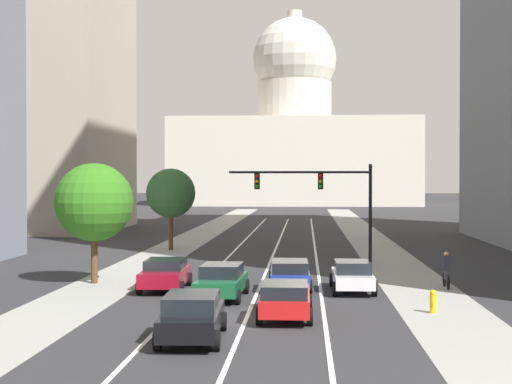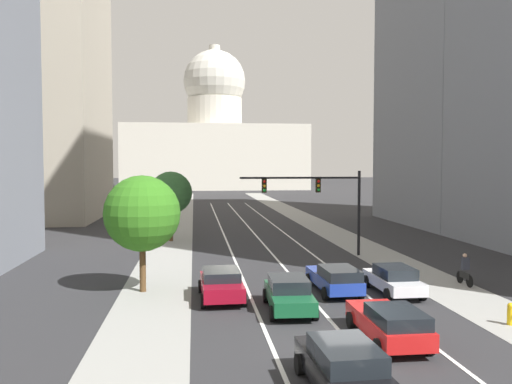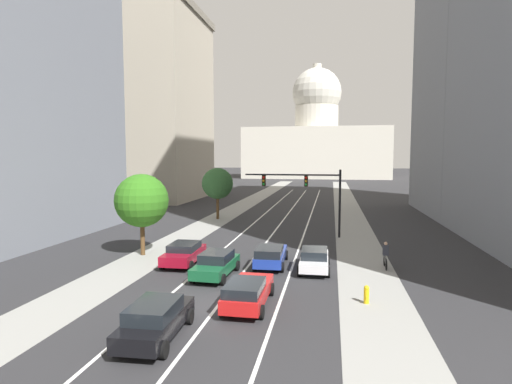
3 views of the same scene
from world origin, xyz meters
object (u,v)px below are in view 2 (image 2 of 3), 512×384
car_white (394,279)px  street_tree_near_left (142,214)px  car_black (344,367)px  cyclist (465,270)px  street_tree_mid_left (171,193)px  fire_hydrant (510,314)px  car_green (289,293)px  car_red (389,322)px  traffic_signal_mast (320,194)px  car_crimson (221,284)px  car_blue (335,278)px  capitol_building (215,141)px

car_white → street_tree_near_left: bearing=80.5°
car_black → cyclist: bearing=-41.8°
street_tree_mid_left → fire_hydrant: bearing=-60.0°
fire_hydrant → car_green: bearing=159.7°
street_tree_mid_left → street_tree_near_left: size_ratio=0.99×
car_red → traffic_signal_mast: (1.77, 18.08, 3.62)m
car_red → car_white: (2.87, 6.96, -0.01)m
car_white → street_tree_near_left: street_tree_near_left is taller
car_black → car_crimson: car_black is taller
traffic_signal_mast → fire_hydrant: traffic_signal_mast is taller
car_crimson → car_blue: bearing=-85.9°
car_green → car_white: 6.20m
car_green → street_tree_mid_left: 23.15m
car_white → cyclist: bearing=-74.2°
cyclist → street_tree_near_left: street_tree_near_left is taller
car_red → fire_hydrant: 5.81m
car_blue → street_tree_near_left: (-9.62, 1.41, 3.23)m
car_black → car_green: car_black is taller
car_green → fire_hydrant: car_green is taller
fire_hydrant → cyclist: 7.05m
car_black → car_white: (5.73, 11.02, -0.06)m
car_crimson → street_tree_mid_left: 20.31m
car_black → street_tree_near_left: bearing=25.3°
car_black → car_white: 12.42m
car_crimson → fire_hydrant: bearing=-117.1°
car_black → car_red: (2.86, 4.05, -0.05)m
street_tree_mid_left → car_red: bearing=-71.5°
car_green → cyclist: (10.20, 3.69, 0.09)m
car_red → car_green: (-2.87, 4.61, 0.02)m
car_green → fire_hydrant: size_ratio=4.96×
street_tree_near_left → capitol_building: bearing=85.9°
car_blue → car_green: bearing=133.2°
capitol_building → car_black: capitol_building is taller
car_white → car_crimson: bearing=89.6°
capitol_building → street_tree_mid_left: size_ratio=8.02×
car_black → car_white: bearing=-29.7°
car_green → traffic_signal_mast: 14.70m
capitol_building → street_tree_near_left: capitol_building is taller
car_red → car_blue: size_ratio=0.98×
car_blue → car_white: bearing=-102.0°
fire_hydrant → capitol_building: bearing=93.3°
car_black → traffic_signal_mast: 22.89m
car_blue → traffic_signal_mast: (1.76, 10.60, 3.62)m
car_blue → cyclist: 7.37m
capitol_building → car_crimson: capitol_building is taller
car_red → car_crimson: bearing=39.6°
traffic_signal_mast → car_crimson: bearing=-123.9°
car_red → car_crimson: 8.98m
car_green → street_tree_mid_left: bearing=17.7°
capitol_building → traffic_signal_mast: capitol_building is taller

